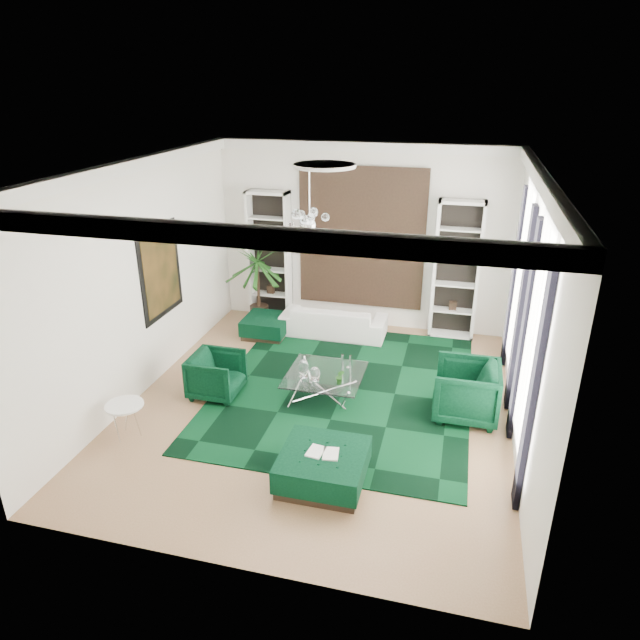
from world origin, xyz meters
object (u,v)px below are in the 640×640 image
(armchair_right, at_px, (466,391))
(palm, at_px, (258,273))
(ottoman_side, at_px, (267,326))
(sofa, at_px, (334,321))
(side_table, at_px, (127,421))
(armchair_left, at_px, (216,375))
(coffee_table, at_px, (325,385))
(ottoman_front, at_px, (323,467))

(armchair_right, relative_size, palm, 0.45)
(armchair_right, bearing_deg, palm, -122.30)
(armchair_right, bearing_deg, ottoman_side, -118.06)
(sofa, relative_size, side_table, 3.87)
(armchair_left, height_order, side_table, armchair_left)
(sofa, xyz_separation_m, palm, (-1.73, 0.28, 0.79))
(coffee_table, distance_m, palm, 3.61)
(coffee_table, height_order, palm, palm)
(ottoman_side, relative_size, side_table, 1.61)
(coffee_table, height_order, side_table, side_table)
(palm, bearing_deg, sofa, -9.06)
(coffee_table, relative_size, ottoman_side, 1.39)
(coffee_table, relative_size, palm, 0.56)
(ottoman_front, bearing_deg, armchair_right, 49.82)
(armchair_left, height_order, ottoman_side, armchair_left)
(sofa, xyz_separation_m, side_table, (-2.13, -4.32, -0.05))
(sofa, height_order, armchair_left, armchair_left)
(ottoman_front, relative_size, palm, 0.50)
(coffee_table, relative_size, side_table, 2.24)
(armchair_right, height_order, side_table, armchair_right)
(sofa, height_order, ottoman_front, sofa)
(armchair_left, relative_size, coffee_table, 0.66)
(sofa, distance_m, side_table, 4.82)
(armchair_right, bearing_deg, sofa, -133.10)
(ottoman_side, bearing_deg, ottoman_front, -61.86)
(coffee_table, xyz_separation_m, ottoman_front, (0.50, -2.12, 0.01))
(armchair_left, distance_m, palm, 3.25)
(armchair_left, xyz_separation_m, armchair_right, (4.03, 0.35, 0.08))
(sofa, bearing_deg, ottoman_front, 101.40)
(ottoman_side, xyz_separation_m, palm, (-0.39, 0.65, 0.91))
(ottoman_side, bearing_deg, armchair_right, -28.06)
(ottoman_front, bearing_deg, ottoman_side, 118.14)
(armchair_right, bearing_deg, armchair_left, -85.01)
(sofa, bearing_deg, coffee_table, 99.80)
(side_table, bearing_deg, ottoman_side, 78.64)
(sofa, relative_size, armchair_left, 2.61)
(palm, bearing_deg, ottoman_front, -61.44)
(sofa, distance_m, ottoman_front, 4.70)
(sofa, bearing_deg, side_table, 63.77)
(armchair_right, bearing_deg, side_table, -69.47)
(ottoman_front, bearing_deg, side_table, 174.75)
(sofa, distance_m, armchair_left, 3.17)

